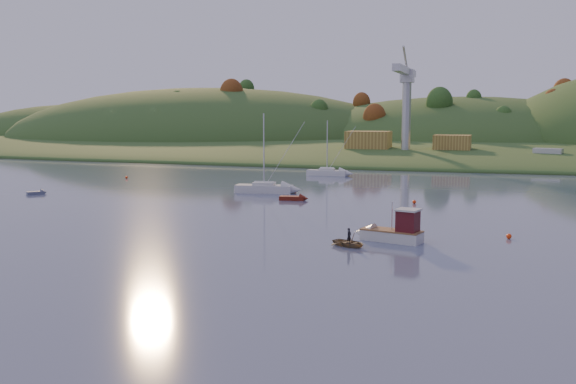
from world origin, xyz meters
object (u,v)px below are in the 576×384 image
(fishing_boat, at_px, (387,231))
(sailboat_near, at_px, (264,188))
(grey_dinghy, at_px, (39,193))
(red_tender, at_px, (297,198))
(sailboat_far, at_px, (327,172))
(canoe, at_px, (349,243))

(fishing_boat, bearing_deg, sailboat_near, -38.50)
(sailboat_near, height_order, grey_dinghy, sailboat_near)
(sailboat_near, bearing_deg, red_tender, -47.32)
(sailboat_far, relative_size, canoe, 3.19)
(grey_dinghy, bearing_deg, sailboat_far, -1.10)
(fishing_boat, relative_size, sailboat_near, 0.58)
(fishing_boat, bearing_deg, red_tender, -42.08)
(sailboat_near, bearing_deg, grey_dinghy, -165.07)
(sailboat_near, bearing_deg, fishing_boat, -58.17)
(fishing_boat, relative_size, red_tender, 1.68)
(fishing_boat, distance_m, red_tender, 29.09)
(fishing_boat, xyz_separation_m, grey_dinghy, (-54.53, 18.61, -0.71))
(sailboat_far, distance_m, red_tender, 35.51)
(sailboat_near, xyz_separation_m, grey_dinghy, (-30.93, -11.82, -0.54))
(sailboat_near, xyz_separation_m, red_tender, (7.25, -6.38, -0.48))
(sailboat_near, distance_m, sailboat_far, 28.83)
(sailboat_near, relative_size, sailboat_far, 1.13)
(canoe, xyz_separation_m, red_tender, (-13.54, 27.69, -0.06))
(fishing_boat, relative_size, sailboat_far, 0.66)
(sailboat_near, height_order, red_tender, sailboat_near)
(fishing_boat, distance_m, sailboat_near, 38.51)
(canoe, bearing_deg, fishing_boat, -11.29)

